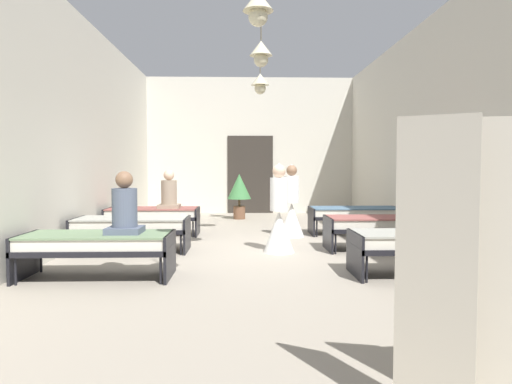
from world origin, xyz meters
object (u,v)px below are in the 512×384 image
(bed_left_row_2, at_px, (153,214))
(privacy_screen, at_px, (509,272))
(bed_right_row_0, at_px, (425,242))
(bed_right_row_1, at_px, (382,225))
(bed_left_row_0, at_px, (97,244))
(patient_seated_secondary, at_px, (169,194))
(nurse_mid_aisle, at_px, (279,221))
(bed_left_row_1, at_px, (132,226))
(potted_plant, at_px, (239,189))
(patient_seated_primary, at_px, (125,210))
(nurse_near_aisle, at_px, (292,211))
(bed_right_row_2, at_px, (355,214))

(bed_left_row_2, relative_size, privacy_screen, 1.12)
(bed_right_row_0, bearing_deg, bed_right_row_1, 90.00)
(bed_left_row_0, distance_m, patient_seated_secondary, 3.76)
(bed_right_row_1, height_order, patient_seated_secondary, patient_seated_secondary)
(patient_seated_secondary, bearing_deg, bed_right_row_0, -43.50)
(nurse_mid_aisle, distance_m, patient_seated_secondary, 2.93)
(bed_left_row_1, bearing_deg, potted_plant, 69.87)
(bed_right_row_1, relative_size, patient_seated_secondary, 2.38)
(bed_right_row_1, distance_m, bed_left_row_2, 4.67)
(bed_right_row_0, distance_m, patient_seated_primary, 3.94)
(patient_seated_primary, height_order, patient_seated_secondary, same)
(bed_left_row_0, height_order, bed_left_row_2, same)
(privacy_screen, bearing_deg, patient_seated_secondary, 125.31)
(bed_left_row_1, bearing_deg, bed_left_row_2, 90.00)
(patient_seated_primary, bearing_deg, bed_left_row_2, 95.30)
(bed_left_row_0, distance_m, nurse_near_aisle, 4.52)
(bed_left_row_1, relative_size, nurse_near_aisle, 1.28)
(bed_left_row_1, xyz_separation_m, privacy_screen, (3.32, -5.43, 0.41))
(nurse_mid_aisle, distance_m, patient_seated_primary, 2.75)
(bed_left_row_1, height_order, patient_seated_secondary, patient_seated_secondary)
(bed_right_row_0, xyz_separation_m, bed_left_row_2, (-4.27, 3.80, 0.00))
(bed_right_row_2, bearing_deg, nurse_mid_aisle, -130.82)
(bed_right_row_0, distance_m, bed_left_row_2, 5.71)
(bed_left_row_0, height_order, privacy_screen, privacy_screen)
(bed_right_row_1, height_order, bed_left_row_2, same)
(bed_left_row_0, relative_size, bed_right_row_1, 1.00)
(bed_right_row_2, bearing_deg, patient_seated_primary, -136.06)
(bed_left_row_1, height_order, potted_plant, potted_plant)
(bed_right_row_0, height_order, nurse_mid_aisle, nurse_mid_aisle)
(nurse_near_aisle, bearing_deg, privacy_screen, -114.84)
(bed_left_row_1, bearing_deg, bed_left_row_0, -90.00)
(nurse_near_aisle, bearing_deg, patient_seated_primary, -154.57)
(patient_seated_primary, relative_size, potted_plant, 0.64)
(bed_left_row_1, height_order, bed_left_row_2, same)
(nurse_near_aisle, bearing_deg, patient_seated_secondary, 146.43)
(nurse_mid_aisle, bearing_deg, nurse_near_aisle, 97.67)
(bed_right_row_1, bearing_deg, bed_right_row_0, -90.00)
(nurse_near_aisle, bearing_deg, potted_plant, 79.75)
(bed_right_row_1, bearing_deg, patient_seated_primary, -154.43)
(bed_right_row_1, bearing_deg, bed_right_row_2, 90.00)
(bed_right_row_0, xyz_separation_m, privacy_screen, (-0.95, -3.53, 0.41))
(bed_right_row_0, relative_size, privacy_screen, 1.12)
(bed_left_row_1, xyz_separation_m, nurse_near_aisle, (2.88, 1.59, 0.09))
(bed_left_row_0, relative_size, nurse_mid_aisle, 1.28)
(bed_left_row_0, bearing_deg, privacy_screen, -46.76)
(bed_right_row_2, xyz_separation_m, patient_seated_primary, (-3.92, -3.77, 0.43))
(bed_right_row_1, height_order, potted_plant, potted_plant)
(bed_right_row_1, relative_size, patient_seated_primary, 2.38)
(patient_seated_secondary, distance_m, potted_plant, 3.40)
(bed_left_row_0, relative_size, bed_left_row_2, 1.00)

